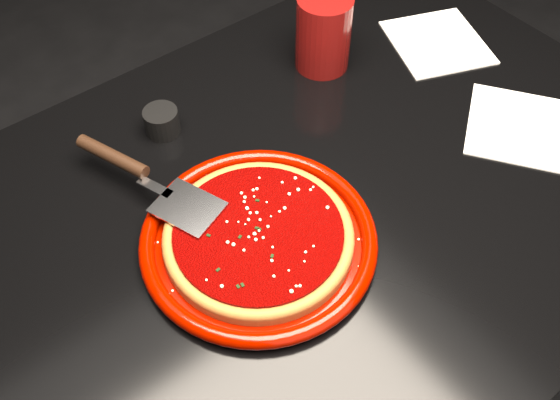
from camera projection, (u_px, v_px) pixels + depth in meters
The scene contains 12 objects.
table at pixel (293, 326), 1.18m from camera, with size 1.20×0.80×0.75m, color black.
plate at pixel (259, 239), 0.83m from camera, with size 0.32×0.32×0.02m, color #730700.
pizza_crust at pixel (258, 238), 0.83m from camera, with size 0.25×0.25×0.01m, color brown.
pizza_crust_rim at pixel (258, 235), 0.82m from camera, with size 0.25×0.25×0.02m, color brown.
pizza_sauce at pixel (258, 233), 0.82m from camera, with size 0.23×0.23×0.01m, color #740201.
parmesan_dusting at pixel (258, 230), 0.81m from camera, with size 0.22×0.22×0.01m, color #F4EABF, non-canonical shape.
basil_flecks at pixel (258, 230), 0.82m from camera, with size 0.20×0.20×0.00m, color black, non-canonical shape.
pizza_server at pixel (148, 178), 0.86m from camera, with size 0.08×0.29×0.02m, color #B1B3B9, non-canonical shape.
cup at pixel (323, 33), 1.03m from camera, with size 0.09×0.09×0.13m, color maroon.
napkin_a at pixel (522, 127), 0.98m from camera, with size 0.17×0.17×0.00m, color white.
napkin_b at pixel (437, 42), 1.11m from camera, with size 0.16×0.17×0.00m, color white.
ramekin at pixel (162, 122), 0.96m from camera, with size 0.05×0.05×0.04m, color black.
Camera 1 is at (-0.36, -0.42, 1.44)m, focal length 40.00 mm.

